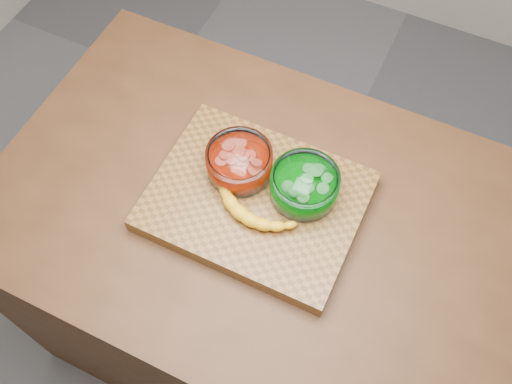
% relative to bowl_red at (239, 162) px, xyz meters
% --- Properties ---
extents(ground, '(3.50, 3.50, 0.00)m').
position_rel_bowl_red_xyz_m(ground, '(0.06, -0.04, -0.97)').
color(ground, '#58575C').
rests_on(ground, ground).
extents(counter, '(1.20, 0.80, 0.90)m').
position_rel_bowl_red_xyz_m(counter, '(0.06, -0.04, -0.52)').
color(counter, '#472915').
rests_on(counter, ground).
extents(cutting_board, '(0.45, 0.35, 0.04)m').
position_rel_bowl_red_xyz_m(cutting_board, '(0.06, -0.04, -0.05)').
color(cutting_board, brown).
rests_on(cutting_board, counter).
extents(bowl_red, '(0.14, 0.14, 0.07)m').
position_rel_bowl_red_xyz_m(bowl_red, '(0.00, 0.00, 0.00)').
color(bowl_red, white).
rests_on(bowl_red, cutting_board).
extents(bowl_green, '(0.15, 0.15, 0.07)m').
position_rel_bowl_red_xyz_m(bowl_green, '(0.15, 0.01, 0.00)').
color(bowl_green, white).
rests_on(bowl_green, cutting_board).
extents(banana, '(0.24, 0.14, 0.03)m').
position_rel_bowl_red_xyz_m(banana, '(0.07, -0.06, -0.02)').
color(banana, gold).
rests_on(banana, cutting_board).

